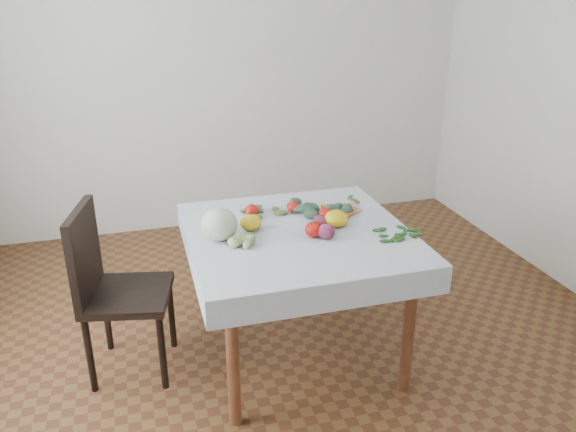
# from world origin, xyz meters

# --- Properties ---
(ground) EXTENTS (4.00, 4.00, 0.00)m
(ground) POSITION_xyz_m (0.00, 0.00, 0.00)
(ground) COLOR brown
(back_wall) EXTENTS (4.00, 0.04, 2.70)m
(back_wall) POSITION_xyz_m (0.00, 2.00, 1.35)
(back_wall) COLOR silver
(back_wall) RESTS_ON ground
(table) EXTENTS (1.00, 1.00, 0.75)m
(table) POSITION_xyz_m (0.00, 0.00, 0.65)
(table) COLOR brown
(table) RESTS_ON ground
(tablecloth) EXTENTS (1.12, 1.12, 0.01)m
(tablecloth) POSITION_xyz_m (0.00, 0.00, 0.75)
(tablecloth) COLOR silver
(tablecloth) RESTS_ON table
(chair) EXTENTS (0.50, 0.50, 0.93)m
(chair) POSITION_xyz_m (-0.97, 0.14, 0.53)
(chair) COLOR black
(chair) RESTS_ON ground
(cabbage) EXTENTS (0.20, 0.20, 0.16)m
(cabbage) POSITION_xyz_m (-0.40, 0.01, 0.84)
(cabbage) COLOR beige
(cabbage) RESTS_ON tablecloth
(tomato_a) EXTENTS (0.10, 0.10, 0.07)m
(tomato_a) POSITION_xyz_m (-0.19, 0.26, 0.79)
(tomato_a) COLOR red
(tomato_a) RESTS_ON tablecloth
(tomato_b) EXTENTS (0.09, 0.09, 0.06)m
(tomato_b) POSITION_xyz_m (0.05, 0.26, 0.79)
(tomato_b) COLOR red
(tomato_b) RESTS_ON tablecloth
(tomato_c) EXTENTS (0.11, 0.11, 0.08)m
(tomato_c) POSITION_xyz_m (0.06, -0.08, 0.79)
(tomato_c) COLOR red
(tomato_c) RESTS_ON tablecloth
(tomato_d) EXTENTS (0.09, 0.09, 0.06)m
(tomato_d) POSITION_xyz_m (0.19, 0.12, 0.79)
(tomato_d) COLOR red
(tomato_d) RESTS_ON tablecloth
(heirloom_back) EXTENTS (0.14, 0.14, 0.08)m
(heirloom_back) POSITION_xyz_m (-0.23, 0.09, 0.80)
(heirloom_back) COLOR yellow
(heirloom_back) RESTS_ON tablecloth
(heirloom_front) EXTENTS (0.13, 0.13, 0.09)m
(heirloom_front) POSITION_xyz_m (0.21, 0.01, 0.80)
(heirloom_front) COLOR yellow
(heirloom_front) RESTS_ON tablecloth
(onion_a) EXTENTS (0.12, 0.12, 0.08)m
(onion_a) POSITION_xyz_m (0.11, -0.12, 0.79)
(onion_a) COLOR maroon
(onion_a) RESTS_ON tablecloth
(onion_b) EXTENTS (0.08, 0.08, 0.06)m
(onion_b) POSITION_xyz_m (0.12, 0.02, 0.79)
(onion_b) COLOR maroon
(onion_b) RESTS_ON tablecloth
(tomatillo_cluster) EXTENTS (0.14, 0.11, 0.04)m
(tomatillo_cluster) POSITION_xyz_m (-0.31, -0.10, 0.78)
(tomatillo_cluster) COLOR #95B065
(tomatillo_cluster) RESTS_ON tablecloth
(carrot_bunch) EXTENTS (0.23, 0.23, 0.03)m
(carrot_bunch) POSITION_xyz_m (0.32, 0.17, 0.77)
(carrot_bunch) COLOR #FF5B1C
(carrot_bunch) RESTS_ON tablecloth
(kale_bunch) EXTENTS (0.31, 0.24, 0.04)m
(kale_bunch) POSITION_xyz_m (0.21, 0.25, 0.78)
(kale_bunch) COLOR #365842
(kale_bunch) RESTS_ON tablecloth
(basil_bunch) EXTENTS (0.22, 0.19, 0.01)m
(basil_bunch) POSITION_xyz_m (0.48, -0.18, 0.76)
(basil_bunch) COLOR #1B581B
(basil_bunch) RESTS_ON tablecloth
(dill_bunch) EXTENTS (0.21, 0.21, 0.02)m
(dill_bunch) POSITION_xyz_m (-0.11, 0.27, 0.77)
(dill_bunch) COLOR #5D843C
(dill_bunch) RESTS_ON tablecloth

